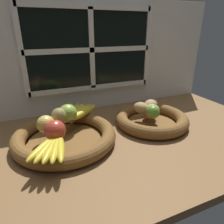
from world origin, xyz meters
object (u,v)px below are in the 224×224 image
at_px(apple_green_back, 68,113).
at_px(banana_bunch_front, 52,146).
at_px(fruit_bowl_left, 65,136).
at_px(potato_large, 152,109).
at_px(pear_brown, 59,117).
at_px(lime_near, 153,112).
at_px(chili_pepper, 153,112).
at_px(potato_back, 151,105).
at_px(fruit_bowl_right, 152,119).
at_px(potato_oblong, 141,108).
at_px(banana_bunch_back, 78,112).
at_px(apple_red_front, 55,130).
at_px(apple_golden_left, 46,124).

height_order(apple_green_back, banana_bunch_front, apple_green_back).
bearing_deg(fruit_bowl_left, potato_large, -0.00).
xyz_separation_m(pear_brown, lime_near, (0.37, -0.09, -0.01)).
relative_size(fruit_bowl_left, chili_pepper, 3.12).
distance_m(fruit_bowl_left, potato_back, 0.42).
height_order(lime_near, chili_pepper, lime_near).
height_order(fruit_bowl_right, potato_oblong, potato_oblong).
bearing_deg(banana_bunch_back, potato_large, -20.52).
xyz_separation_m(apple_red_front, potato_large, (0.43, 0.06, -0.01)).
relative_size(apple_golden_left, lime_near, 1.11).
xyz_separation_m(apple_green_back, banana_bunch_back, (0.05, 0.05, -0.02)).
bearing_deg(potato_oblong, apple_green_back, 174.48).
height_order(apple_green_back, chili_pepper, apple_green_back).
height_order(potato_large, chili_pepper, potato_large).
bearing_deg(potato_oblong, banana_bunch_back, 162.52).
relative_size(apple_green_back, banana_bunch_back, 0.38).
relative_size(fruit_bowl_left, lime_near, 6.65).
bearing_deg(potato_large, fruit_bowl_right, 90.00).
bearing_deg(apple_green_back, potato_oblong, -5.52).
xyz_separation_m(potato_oblong, potato_back, (0.06, 0.02, -0.00)).
xyz_separation_m(apple_red_front, potato_back, (0.46, 0.11, -0.01)).
bearing_deg(potato_oblong, apple_red_front, -166.42).
bearing_deg(banana_bunch_back, apple_green_back, -134.02).
bearing_deg(potato_large, chili_pepper, -72.91).
xyz_separation_m(potato_oblong, chili_pepper, (0.04, -0.04, -0.01)).
xyz_separation_m(banana_bunch_back, potato_back, (0.33, -0.07, 0.01)).
bearing_deg(banana_bunch_back, apple_golden_left, -142.39).
bearing_deg(apple_red_front, pear_brown, 73.88).
bearing_deg(fruit_bowl_left, apple_red_front, -121.75).
bearing_deg(fruit_bowl_right, potato_large, -90.00).
relative_size(pear_brown, chili_pepper, 0.58).
bearing_deg(potato_oblong, apple_golden_left, -176.45).
bearing_deg(potato_large, apple_red_front, -171.62).
bearing_deg(banana_bunch_back, chili_pepper, -21.14).
bearing_deg(fruit_bowl_left, banana_bunch_back, 55.00).
relative_size(fruit_bowl_right, banana_bunch_front, 1.77).
distance_m(fruit_bowl_right, pear_brown, 0.41).
bearing_deg(potato_large, banana_bunch_back, 159.48).
bearing_deg(pear_brown, fruit_bowl_right, -6.18).
bearing_deg(banana_bunch_back, fruit_bowl_left, -125.00).
bearing_deg(potato_oblong, banana_bunch_front, -159.21).
height_order(fruit_bowl_left, apple_red_front, apple_red_front).
bearing_deg(apple_red_front, fruit_bowl_left, 58.25).
distance_m(apple_red_front, banana_bunch_front, 0.07).
relative_size(banana_bunch_back, chili_pepper, 1.57).
bearing_deg(apple_golden_left, chili_pepper, -1.21).
bearing_deg(apple_red_front, banana_bunch_front, -107.88).
bearing_deg(potato_back, apple_green_back, 177.99).
xyz_separation_m(fruit_bowl_right, apple_golden_left, (-0.46, 0.01, 0.06)).
bearing_deg(banana_bunch_front, potato_large, 15.50).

